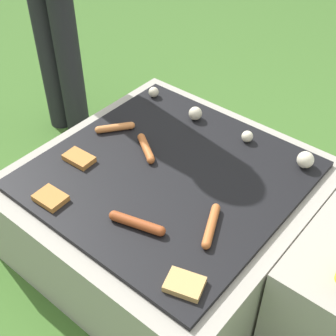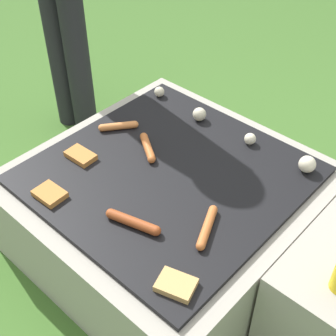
{
  "view_description": "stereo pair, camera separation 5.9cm",
  "coord_description": "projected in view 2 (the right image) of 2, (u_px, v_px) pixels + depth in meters",
  "views": [
    {
      "loc": [
        0.77,
        -0.93,
        1.44
      ],
      "look_at": [
        0.0,
        0.0,
        0.39
      ],
      "focal_mm": 50.0,
      "sensor_mm": 36.0,
      "label": 1
    },
    {
      "loc": [
        0.81,
        -0.89,
        1.44
      ],
      "look_at": [
        0.0,
        0.0,
        0.39
      ],
      "focal_mm": 50.0,
      "sensor_mm": 36.0,
      "label": 2
    }
  ],
  "objects": [
    {
      "name": "mushroom_row",
      "position": [
        241.0,
        133.0,
        1.74
      ],
      "size": [
        0.75,
        0.07,
        0.06
      ],
      "color": "beige",
      "rests_on": "grill"
    },
    {
      "name": "sausage_back_center",
      "position": [
        207.0,
        227.0,
        1.4
      ],
      "size": [
        0.09,
        0.17,
        0.03
      ],
      "color": "#B7602D",
      "rests_on": "grill"
    },
    {
      "name": "sausage_front_right",
      "position": [
        133.0,
        222.0,
        1.42
      ],
      "size": [
        0.18,
        0.07,
        0.03
      ],
      "color": "#93421E",
      "rests_on": "grill"
    },
    {
      "name": "grill",
      "position": [
        168.0,
        210.0,
        1.73
      ],
      "size": [
        0.95,
        0.95,
        0.37
      ],
      "color": "#9E998E",
      "rests_on": "ground_plane"
    },
    {
      "name": "bread_slice_left",
      "position": [
        176.0,
        285.0,
        1.25
      ],
      "size": [
        0.12,
        0.1,
        0.02
      ],
      "color": "tan",
      "rests_on": "grill"
    },
    {
      "name": "bread_slice_center",
      "position": [
        81.0,
        156.0,
        1.66
      ],
      "size": [
        0.11,
        0.07,
        0.02
      ],
      "color": "#B27033",
      "rests_on": "grill"
    },
    {
      "name": "ground_plane",
      "position": [
        168.0,
        242.0,
        1.86
      ],
      "size": [
        14.0,
        14.0,
        0.0
      ],
      "primitive_type": "plane",
      "color": "#3D6628"
    },
    {
      "name": "sausage_mid_right",
      "position": [
        148.0,
        147.0,
        1.69
      ],
      "size": [
        0.14,
        0.1,
        0.03
      ],
      "color": "#B7602D",
      "rests_on": "grill"
    },
    {
      "name": "bread_slice_right",
      "position": [
        50.0,
        194.0,
        1.52
      ],
      "size": [
        0.1,
        0.08,
        0.02
      ],
      "color": "#B27033",
      "rests_on": "grill"
    },
    {
      "name": "sausage_front_center",
      "position": [
        118.0,
        126.0,
        1.79
      ],
      "size": [
        0.1,
        0.13,
        0.03
      ],
      "color": "#C6753D",
      "rests_on": "grill"
    }
  ]
}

